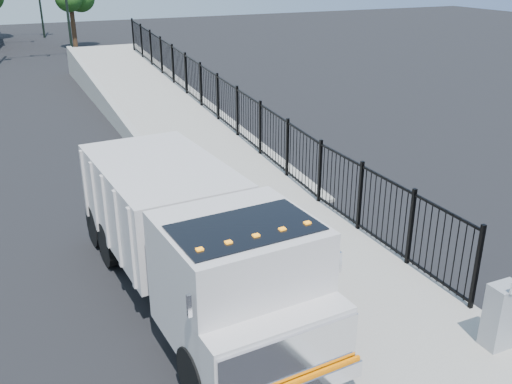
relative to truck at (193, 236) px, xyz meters
name	(u,v)px	position (x,y,z in m)	size (l,w,h in m)	color
ground	(269,303)	(1.35, -0.70, -1.53)	(120.00, 120.00, 0.00)	black
sidewalk	(405,330)	(3.28, -2.70, -1.47)	(3.55, 12.00, 0.12)	#9E998E
curb	(318,357)	(1.35, -2.70, -1.45)	(0.30, 12.00, 0.16)	#ADAAA3
ramp	(158,115)	(3.48, 15.30, -1.53)	(3.95, 24.00, 1.70)	#9E998E
iron_fence	(218,112)	(4.90, 11.30, -0.63)	(0.10, 28.00, 1.80)	black
truck	(193,236)	(0.00, 0.00, 0.00)	(3.08, 8.09, 2.72)	black
worker	(307,269)	(1.86, -1.36, -0.50)	(0.66, 0.44, 1.82)	maroon
utility_cabinet	(501,316)	(4.45, -3.81, -0.78)	(0.55, 0.40, 1.25)	gray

